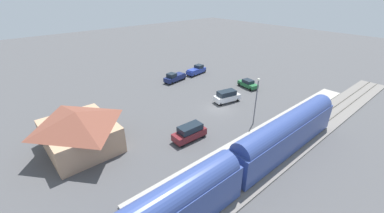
{
  "coord_description": "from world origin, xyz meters",
  "views": [
    {
      "loc": [
        -26.01,
        28.76,
        19.4
      ],
      "look_at": [
        2.21,
        4.18,
        1.0
      ],
      "focal_mm": 22.93,
      "sensor_mm": 36.0,
      "label": 1
    }
  ],
  "objects_px": {
    "suv_maroon": "(190,132)",
    "suv_white": "(227,96)",
    "pedestrian_waiting_far": "(292,115)",
    "pickup_blue": "(197,70)",
    "station_building": "(79,130)",
    "sedan_green": "(248,84)",
    "light_pole_near_platform": "(257,96)",
    "pedestrian_on_platform": "(298,111)",
    "pickup_navy": "(175,77)"
  },
  "relations": [
    {
      "from": "pedestrian_on_platform",
      "to": "pickup_blue",
      "type": "bearing_deg",
      "value": -5.34
    },
    {
      "from": "pickup_blue",
      "to": "suv_maroon",
      "type": "distance_m",
      "value": 28.57
    },
    {
      "from": "station_building",
      "to": "suv_maroon",
      "type": "distance_m",
      "value": 14.5
    },
    {
      "from": "pickup_blue",
      "to": "suv_white",
      "type": "bearing_deg",
      "value": 157.37
    },
    {
      "from": "pedestrian_waiting_far",
      "to": "sedan_green",
      "type": "distance_m",
      "value": 15.25
    },
    {
      "from": "pickup_blue",
      "to": "sedan_green",
      "type": "xyz_separation_m",
      "value": [
        -13.74,
        -2.26,
        -0.15
      ]
    },
    {
      "from": "station_building",
      "to": "suv_white",
      "type": "height_order",
      "value": "station_building"
    },
    {
      "from": "pedestrian_waiting_far",
      "to": "light_pole_near_platform",
      "type": "relative_size",
      "value": 0.23
    },
    {
      "from": "pickup_blue",
      "to": "light_pole_near_platform",
      "type": "xyz_separation_m",
      "value": [
        -23.84,
        9.52,
        3.74
      ]
    },
    {
      "from": "sedan_green",
      "to": "station_building",
      "type": "bearing_deg",
      "value": 88.16
    },
    {
      "from": "suv_maroon",
      "to": "pedestrian_waiting_far",
      "type": "bearing_deg",
      "value": -114.0
    },
    {
      "from": "sedan_green",
      "to": "pickup_navy",
      "type": "height_order",
      "value": "pickup_navy"
    },
    {
      "from": "pickup_blue",
      "to": "sedan_green",
      "type": "height_order",
      "value": "pickup_blue"
    },
    {
      "from": "station_building",
      "to": "pedestrian_waiting_far",
      "type": "relative_size",
      "value": 6.08
    },
    {
      "from": "sedan_green",
      "to": "light_pole_near_platform",
      "type": "relative_size",
      "value": 0.63
    },
    {
      "from": "sedan_green",
      "to": "suv_maroon",
      "type": "xyz_separation_m",
      "value": [
        -6.84,
        22.09,
        0.27
      ]
    },
    {
      "from": "suv_maroon",
      "to": "pickup_blue",
      "type": "bearing_deg",
      "value": -43.94
    },
    {
      "from": "sedan_green",
      "to": "pedestrian_on_platform",
      "type": "bearing_deg",
      "value": 160.52
    },
    {
      "from": "pedestrian_on_platform",
      "to": "light_pole_near_platform",
      "type": "distance_m",
      "value": 8.55
    },
    {
      "from": "pedestrian_waiting_far",
      "to": "sedan_green",
      "type": "height_order",
      "value": "pedestrian_waiting_far"
    },
    {
      "from": "suv_maroon",
      "to": "suv_white",
      "type": "xyz_separation_m",
      "value": [
        4.95,
        -13.31,
        0.0
      ]
    },
    {
      "from": "pedestrian_waiting_far",
      "to": "pickup_blue",
      "type": "relative_size",
      "value": 0.3
    },
    {
      "from": "suv_maroon",
      "to": "light_pole_near_platform",
      "type": "height_order",
      "value": "light_pole_near_platform"
    },
    {
      "from": "station_building",
      "to": "light_pole_near_platform",
      "type": "height_order",
      "value": "light_pole_near_platform"
    },
    {
      "from": "pedestrian_waiting_far",
      "to": "pickup_blue",
      "type": "bearing_deg",
      "value": -9.29
    },
    {
      "from": "station_building",
      "to": "light_pole_near_platform",
      "type": "bearing_deg",
      "value": -116.64
    },
    {
      "from": "pedestrian_waiting_far",
      "to": "light_pole_near_platform",
      "type": "height_order",
      "value": "light_pole_near_platform"
    },
    {
      "from": "pedestrian_on_platform",
      "to": "suv_maroon",
      "type": "bearing_deg",
      "value": 68.55
    },
    {
      "from": "pickup_blue",
      "to": "suv_white",
      "type": "xyz_separation_m",
      "value": [
        -15.62,
        6.51,
        0.12
      ]
    },
    {
      "from": "pedestrian_waiting_far",
      "to": "light_pole_near_platform",
      "type": "bearing_deg",
      "value": 54.76
    },
    {
      "from": "station_building",
      "to": "sedan_green",
      "type": "height_order",
      "value": "station_building"
    },
    {
      "from": "pickup_blue",
      "to": "suv_white",
      "type": "height_order",
      "value": "suv_white"
    },
    {
      "from": "pedestrian_waiting_far",
      "to": "suv_maroon",
      "type": "relative_size",
      "value": 0.34
    },
    {
      "from": "pedestrian_on_platform",
      "to": "sedan_green",
      "type": "xyz_separation_m",
      "value": [
        13.62,
        -4.82,
        -0.4
      ]
    },
    {
      "from": "pedestrian_on_platform",
      "to": "light_pole_near_platform",
      "type": "bearing_deg",
      "value": 63.22
    },
    {
      "from": "light_pole_near_platform",
      "to": "suv_white",
      "type": "bearing_deg",
      "value": -20.11
    },
    {
      "from": "pedestrian_on_platform",
      "to": "pickup_navy",
      "type": "height_order",
      "value": "pickup_navy"
    },
    {
      "from": "suv_maroon",
      "to": "pickup_navy",
      "type": "height_order",
      "value": "suv_maroon"
    },
    {
      "from": "pedestrian_on_platform",
      "to": "light_pole_near_platform",
      "type": "xyz_separation_m",
      "value": [
        3.52,
        6.97,
        3.49
      ]
    },
    {
      "from": "sedan_green",
      "to": "light_pole_near_platform",
      "type": "bearing_deg",
      "value": 130.61
    },
    {
      "from": "sedan_green",
      "to": "light_pole_near_platform",
      "type": "distance_m",
      "value": 16.0
    },
    {
      "from": "pickup_blue",
      "to": "suv_maroon",
      "type": "relative_size",
      "value": 1.14
    },
    {
      "from": "pedestrian_on_platform",
      "to": "suv_maroon",
      "type": "xyz_separation_m",
      "value": [
        6.79,
        17.27,
        -0.13
      ]
    },
    {
      "from": "pickup_navy",
      "to": "suv_white",
      "type": "xyz_separation_m",
      "value": [
        -15.02,
        -0.7,
        0.12
      ]
    },
    {
      "from": "pedestrian_waiting_far",
      "to": "light_pole_near_platform",
      "type": "distance_m",
      "value": 7.09
    },
    {
      "from": "station_building",
      "to": "sedan_green",
      "type": "xyz_separation_m",
      "value": [
        -1.1,
        -34.11,
        -1.89
      ]
    },
    {
      "from": "station_building",
      "to": "pedestrian_on_platform",
      "type": "height_order",
      "value": "station_building"
    },
    {
      "from": "pedestrian_waiting_far",
      "to": "pickup_navy",
      "type": "xyz_separation_m",
      "value": [
        26.8,
        2.73,
        -0.25
      ]
    },
    {
      "from": "pickup_blue",
      "to": "pedestrian_waiting_far",
      "type": "bearing_deg",
      "value": 170.71
    },
    {
      "from": "pickup_navy",
      "to": "suv_white",
      "type": "distance_m",
      "value": 15.04
    }
  ]
}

